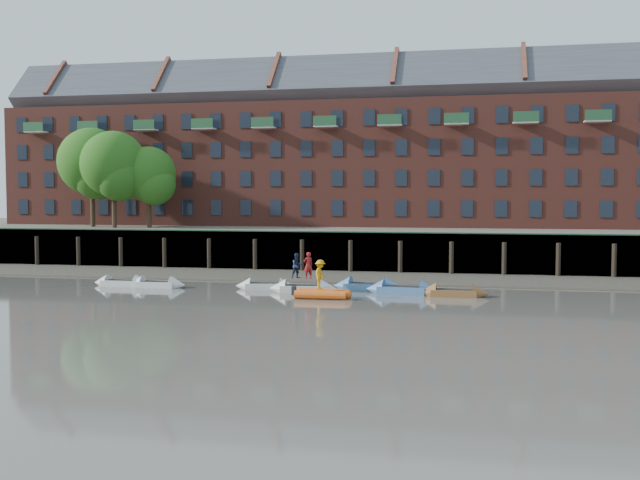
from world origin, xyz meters
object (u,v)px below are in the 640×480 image
(rowboat_6, at_px, (454,293))
(person_rower_a, at_px, (308,265))
(rowboat_2, at_px, (265,286))
(rib_tender, at_px, (324,294))
(rowboat_1, at_px, (157,284))
(person_rib_crew, at_px, (320,274))
(rowboat_4, at_px, (368,287))
(rowboat_0, at_px, (122,283))
(rowboat_3, at_px, (303,289))
(person_rower_b, at_px, (297,266))
(rowboat_5, at_px, (402,290))

(rowboat_6, relative_size, person_rower_a, 2.52)
(rowboat_6, bearing_deg, rowboat_2, 174.30)
(rib_tender, xyz_separation_m, person_rower_a, (-1.56, 2.53, 1.47))
(rowboat_1, height_order, person_rib_crew, person_rib_crew)
(rowboat_4, bearing_deg, rowboat_2, -168.54)
(person_rower_a, bearing_deg, rib_tender, 84.92)
(rowboat_0, relative_size, rowboat_6, 0.96)
(rowboat_0, distance_m, rowboat_3, 12.89)
(rowboat_3, relative_size, rib_tender, 1.33)
(rowboat_4, xyz_separation_m, person_rib_crew, (-2.35, -4.02, 1.20))
(rowboat_1, xyz_separation_m, person_rower_a, (10.55, -0.24, 1.51))
(rowboat_1, distance_m, person_rower_a, 10.66)
(person_rower_b, bearing_deg, rowboat_6, -39.80)
(rowboat_6, bearing_deg, rowboat_0, 177.97)
(rowboat_1, bearing_deg, person_rib_crew, -13.72)
(rowboat_0, bearing_deg, person_rower_b, -1.47)
(rowboat_3, distance_m, person_rower_b, 1.52)
(rowboat_2, height_order, person_rib_crew, person_rib_crew)
(rowboat_1, bearing_deg, rib_tender, -13.60)
(rowboat_4, bearing_deg, person_rower_b, -154.61)
(rowboat_0, bearing_deg, rowboat_4, 4.06)
(rowboat_3, bearing_deg, rib_tender, -58.09)
(rowboat_0, bearing_deg, person_rib_crew, -11.06)
(rowboat_1, relative_size, rowboat_2, 1.00)
(rowboat_4, height_order, rib_tender, rowboat_4)
(rowboat_2, xyz_separation_m, rowboat_6, (12.37, -1.12, 0.02))
(rowboat_1, bearing_deg, rowboat_3, -2.52)
(rowboat_1, distance_m, rowboat_3, 10.24)
(rib_tender, bearing_deg, rowboat_6, 15.88)
(person_rower_b, relative_size, person_rib_crew, 0.92)
(rowboat_5, relative_size, rib_tender, 1.42)
(rowboat_1, xyz_separation_m, person_rib_crew, (11.87, -2.74, 1.23))
(rowboat_4, relative_size, person_rower_b, 2.99)
(rowboat_6, relative_size, person_rib_crew, 2.44)
(rowboat_0, relative_size, rowboat_1, 1.01)
(rowboat_3, xyz_separation_m, rowboat_5, (6.32, 0.49, 0.02))
(rowboat_0, xyz_separation_m, rowboat_6, (22.42, -0.59, 0.01))
(person_rower_a, bearing_deg, rowboat_3, -22.37)
(rowboat_2, height_order, rowboat_5, rowboat_5)
(person_rower_a, relative_size, person_rib_crew, 0.97)
(rowboat_5, bearing_deg, rowboat_4, 160.28)
(rowboat_1, xyz_separation_m, person_rower_b, (9.81, -0.20, 1.47))
(rowboat_2, height_order, person_rower_b, person_rower_b)
(rowboat_3, xyz_separation_m, person_rower_a, (0.32, 0.08, 1.50))
(rowboat_2, relative_size, rowboat_6, 0.95)
(rowboat_2, xyz_separation_m, person_rower_b, (2.41, -0.93, 1.48))
(rowboat_6, bearing_deg, rib_tender, -163.34)
(rib_tender, distance_m, person_rower_b, 3.73)
(rowboat_4, xyz_separation_m, rib_tender, (-2.11, -4.06, 0.01))
(rowboat_1, xyz_separation_m, rowboat_3, (10.23, -0.32, 0.02))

